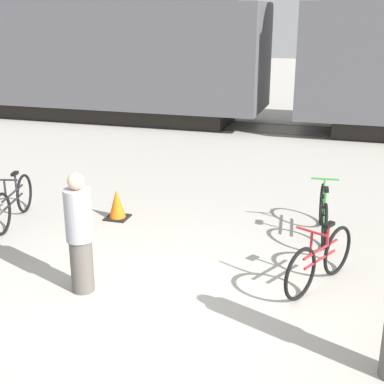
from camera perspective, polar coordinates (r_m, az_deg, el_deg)
ground_plane at (r=6.85m, az=-5.18°, el=-12.77°), size 80.00×80.00×0.00m
freight_train at (r=17.21m, az=9.73°, el=15.68°), size 59.08×2.92×5.26m
rail_near at (r=16.86m, az=8.89°, el=6.20°), size 71.08×0.07×0.01m
rail_far at (r=18.25m, az=9.57°, el=7.11°), size 71.08×0.07×0.01m
bicycle_black at (r=9.95m, az=-18.50°, el=-1.02°), size 0.54×1.76×0.90m
bicycle_maroon at (r=7.47m, az=13.48°, el=-7.10°), size 0.79×1.54×0.90m
bicycle_green at (r=9.13m, az=13.82°, el=-2.25°), size 0.46×1.77×0.92m
person_in_grey at (r=7.13m, az=-11.90°, el=-4.39°), size 0.35×0.35×1.65m
traffic_cone at (r=9.75m, az=-8.01°, el=-1.39°), size 0.40×0.40×0.55m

